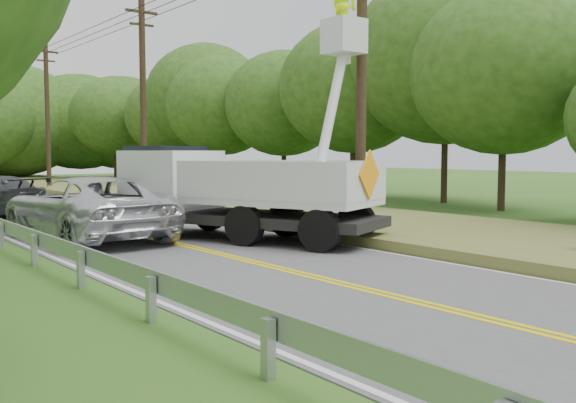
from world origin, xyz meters
TOP-DOWN VIEW (x-y plane):
  - ground at (0.00, 0.00)m, footprint 140.00×140.00m
  - road at (0.00, 14.00)m, footprint 7.20×96.00m
  - utility_poles at (5.00, 17.02)m, footprint 1.60×43.30m
  - tall_grass_verge at (7.10, 14.00)m, footprint 7.00×96.00m
  - treeline_right at (15.94, 23.78)m, footprint 12.88×55.35m
  - bucket_truck at (1.82, 11.49)m, footprint 5.40×8.18m
  - suv_silver at (-1.69, 13.38)m, footprint 3.40×6.76m

SIDE VIEW (x-z plane):
  - ground at x=0.00m, z-range 0.00..0.00m
  - road at x=0.00m, z-range 0.00..0.02m
  - tall_grass_verge at x=7.10m, z-range 0.00..0.30m
  - suv_silver at x=-1.69m, z-range 0.02..1.85m
  - bucket_truck at x=1.82m, z-range -2.08..5.42m
  - utility_poles at x=5.00m, z-range 0.27..10.27m
  - treeline_right at x=15.94m, z-range 0.48..12.00m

